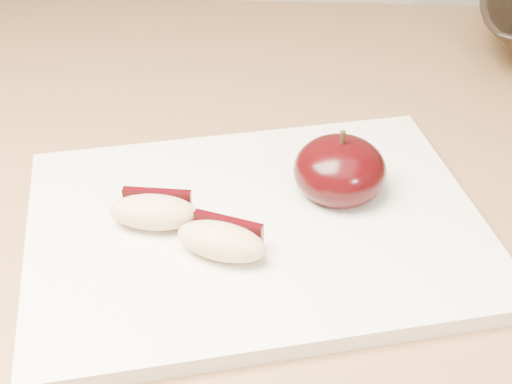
{
  "coord_description": "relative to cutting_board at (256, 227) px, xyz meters",
  "views": [
    {
      "loc": [
        -0.03,
        -0.0,
        1.23
      ],
      "look_at": [
        -0.05,
        0.39,
        0.94
      ],
      "focal_mm": 50.0,
      "sensor_mm": 36.0,
      "label": 1
    }
  ],
  "objects": [
    {
      "name": "cutting_board",
      "position": [
        0.0,
        0.0,
        0.0
      ],
      "size": [
        0.36,
        0.3,
        0.01
      ],
      "primitive_type": "cube",
      "rotation": [
        0.0,
        0.0,
        0.25
      ],
      "color": "white",
      "rests_on": "island_counter"
    },
    {
      "name": "apple_half",
      "position": [
        0.06,
        0.04,
        0.02
      ],
      "size": [
        0.09,
        0.09,
        0.06
      ],
      "rotation": [
        0.0,
        0.0,
        0.42
      ],
      "color": "black",
      "rests_on": "cutting_board"
    },
    {
      "name": "back_cabinet",
      "position": [
        0.05,
        0.81,
        -0.44
      ],
      "size": [
        2.4,
        0.62,
        0.94
      ],
      "color": "silver",
      "rests_on": "ground"
    },
    {
      "name": "apple_wedge_a",
      "position": [
        -0.07,
        -0.01,
        0.02
      ],
      "size": [
        0.06,
        0.03,
        0.02
      ],
      "rotation": [
        0.0,
        0.0,
        -0.04
      ],
      "color": "tan",
      "rests_on": "cutting_board"
    },
    {
      "name": "apple_wedge_b",
      "position": [
        -0.02,
        -0.03,
        0.02
      ],
      "size": [
        0.07,
        0.05,
        0.02
      ],
      "rotation": [
        0.0,
        0.0,
        -0.3
      ],
      "color": "tan",
      "rests_on": "cutting_board"
    }
  ]
}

